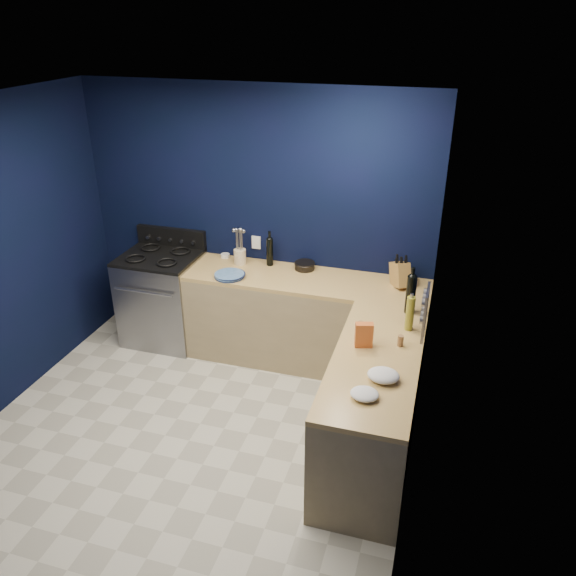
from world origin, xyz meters
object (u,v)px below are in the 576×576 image
at_px(gas_range, 163,299).
at_px(knife_block, 400,275).
at_px(plate_stack, 229,275).
at_px(crouton_bag, 364,335).
at_px(utensil_crock, 240,257).

height_order(gas_range, knife_block, knife_block).
bearing_deg(gas_range, plate_stack, -10.93).
bearing_deg(crouton_bag, knife_block, 67.66).
bearing_deg(crouton_bag, plate_stack, 133.75).
height_order(utensil_crock, knife_block, knife_block).
height_order(utensil_crock, crouton_bag, crouton_bag).
height_order(gas_range, utensil_crock, utensil_crock).
bearing_deg(plate_stack, utensil_crock, 92.60).
bearing_deg(plate_stack, gas_range, 169.07).
distance_m(gas_range, plate_stack, 0.96).
xyz_separation_m(plate_stack, knife_block, (1.56, 0.27, 0.09)).
distance_m(gas_range, crouton_bag, 2.52).
bearing_deg(knife_block, gas_range, 152.23).
relative_size(knife_block, crouton_bag, 1.14).
relative_size(utensil_crock, knife_block, 0.68).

